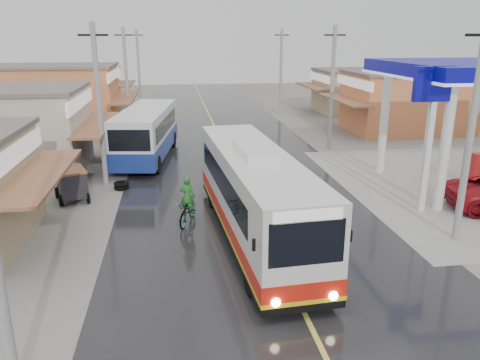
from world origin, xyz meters
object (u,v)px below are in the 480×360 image
Objects in this scene: tricycle_near at (71,183)px; tyre_stack at (121,185)px; coach_bus at (254,194)px; second_bus at (147,133)px; cyclist at (188,208)px.

tricycle_near is 2.82× the size of tyre_stack.
coach_bus reaches higher than tyre_stack.
second_bus is at bearing 106.03° from coach_bus.
cyclist is 0.97× the size of tricycle_near.
coach_bus is 13.34m from second_bus.
cyclist is 2.73× the size of tyre_stack.
coach_bus is 8.82m from tyre_stack.
second_bus reaches higher than tyre_stack.
cyclist is 5.90m from tyre_stack.
coach_bus is at bearing -54.40° from tricycle_near.
tricycle_near is (-7.68, 5.31, -0.86)m from coach_bus.
coach_bus is 5.42× the size of tricycle_near.
tyre_stack is at bearing 126.15° from coach_bus.
second_bus is 11.11m from cyclist.
second_bus reaches higher than cyclist.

